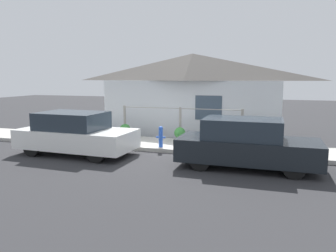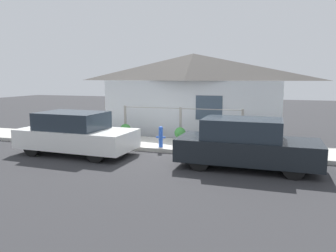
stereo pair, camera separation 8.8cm
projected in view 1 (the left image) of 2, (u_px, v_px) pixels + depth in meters
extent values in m
plane|color=#2D2D30|center=(165.00, 153.00, 11.26)|extent=(60.00, 60.00, 0.00)
cube|color=#B2AFA8|center=(174.00, 145.00, 12.22)|extent=(24.00, 2.06, 0.14)
cube|color=silver|center=(186.00, 110.00, 13.78)|extent=(7.63, 0.12, 2.44)
cube|color=#384756|center=(208.00, 108.00, 13.41)|extent=(1.10, 0.04, 1.00)
pyramid|color=#605B56|center=(192.00, 67.00, 14.50)|extent=(8.03, 2.20, 1.18)
cylinder|color=gray|center=(125.00, 121.00, 13.66)|extent=(0.10, 0.10, 1.28)
cylinder|color=gray|center=(180.00, 123.00, 12.94)|extent=(0.10, 0.10, 1.28)
cylinder|color=gray|center=(242.00, 126.00, 12.23)|extent=(0.10, 0.10, 1.28)
cylinder|color=gray|center=(180.00, 108.00, 12.85)|extent=(4.80, 0.03, 0.03)
cube|color=white|center=(77.00, 138.00, 11.02)|extent=(3.99, 1.89, 0.63)
cube|color=#232D38|center=(72.00, 121.00, 10.99)|extent=(2.22, 1.61, 0.57)
cylinder|color=black|center=(120.00, 144.00, 11.36)|extent=(0.61, 0.22, 0.60)
cylinder|color=black|center=(96.00, 153.00, 9.95)|extent=(0.61, 0.22, 0.60)
cylinder|color=black|center=(61.00, 139.00, 12.17)|extent=(0.61, 0.22, 0.60)
cylinder|color=black|center=(32.00, 147.00, 10.76)|extent=(0.61, 0.22, 0.60)
cube|color=black|center=(248.00, 150.00, 9.35)|extent=(3.97, 1.66, 0.64)
cube|color=#232D38|center=(243.00, 128.00, 9.31)|extent=(2.19, 1.45, 0.57)
cylinder|color=black|center=(292.00, 156.00, 9.67)|extent=(0.57, 0.20, 0.57)
cylinder|color=black|center=(294.00, 168.00, 8.36)|extent=(0.57, 0.20, 0.57)
cylinder|color=black|center=(210.00, 150.00, 10.42)|extent=(0.57, 0.20, 0.57)
cylinder|color=black|center=(200.00, 161.00, 9.10)|extent=(0.57, 0.20, 0.57)
cylinder|color=blue|center=(161.00, 138.00, 11.53)|extent=(0.14, 0.14, 0.64)
sphere|color=blue|center=(161.00, 128.00, 11.48)|extent=(0.15, 0.15, 0.15)
cylinder|color=blue|center=(158.00, 137.00, 11.56)|extent=(0.13, 0.06, 0.06)
cylinder|color=blue|center=(164.00, 137.00, 11.49)|extent=(0.13, 0.06, 0.06)
cylinder|color=#9E5638|center=(180.00, 139.00, 12.75)|extent=(0.22, 0.22, 0.14)
sphere|color=#387F38|center=(180.00, 133.00, 12.71)|extent=(0.44, 0.44, 0.44)
cylinder|color=brown|center=(125.00, 136.00, 13.37)|extent=(0.24, 0.24, 0.18)
sphere|color=#387F38|center=(125.00, 129.00, 13.33)|extent=(0.44, 0.44, 0.44)
cylinder|color=slate|center=(260.00, 144.00, 11.60)|extent=(0.25, 0.25, 0.18)
sphere|color=#387F38|center=(260.00, 138.00, 11.57)|extent=(0.36, 0.36, 0.36)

